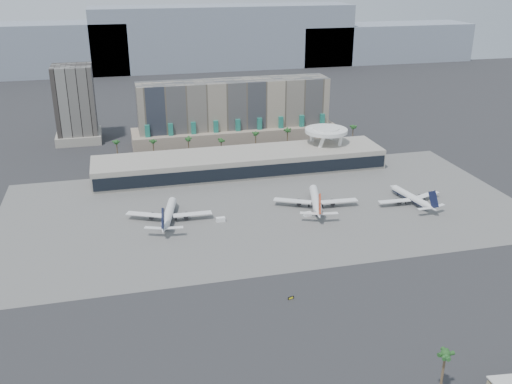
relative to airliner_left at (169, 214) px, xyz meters
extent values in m
plane|color=#232326|center=(48.33, -51.69, -3.73)|extent=(900.00, 900.00, 0.00)
cube|color=#5B5B59|center=(48.33, 3.31, -3.70)|extent=(260.00, 130.00, 0.06)
cube|color=gray|center=(-131.67, 418.31, 23.77)|extent=(260.00, 60.00, 55.00)
cube|color=gray|center=(108.33, 418.31, 31.27)|extent=(300.00, 60.00, 70.00)
cube|color=gray|center=(308.33, 418.31, 18.77)|extent=(220.00, 60.00, 45.00)
cube|color=gray|center=(58.33, 123.31, 17.27)|extent=(130.00, 22.00, 42.00)
cube|color=tan|center=(58.33, 121.31, 1.27)|extent=(140.00, 30.00, 10.00)
cube|color=#227665|center=(-1.67, 111.31, 5.27)|extent=(3.00, 2.00, 18.00)
cube|color=#227665|center=(13.33, 111.31, 5.27)|extent=(3.00, 2.00, 18.00)
cube|color=#227665|center=(28.33, 111.31, 5.27)|extent=(3.00, 2.00, 18.00)
cube|color=#227665|center=(43.33, 111.31, 5.27)|extent=(3.00, 2.00, 18.00)
cube|color=#227665|center=(58.33, 111.31, 5.27)|extent=(3.00, 2.00, 18.00)
cube|color=#227665|center=(73.33, 111.31, 5.27)|extent=(3.00, 2.00, 18.00)
cube|color=#227665|center=(88.33, 111.31, 5.27)|extent=(3.00, 2.00, 18.00)
cube|color=#227665|center=(103.33, 111.31, 5.27)|extent=(3.00, 2.00, 18.00)
cube|color=#227665|center=(118.33, 111.31, 5.27)|extent=(3.00, 2.00, 18.00)
cube|color=black|center=(-46.67, 148.31, 22.27)|extent=(26.00, 26.00, 52.00)
cube|color=#AFA79A|center=(-46.67, 148.31, -0.73)|extent=(30.00, 30.00, 6.00)
cube|color=#AFA79A|center=(48.33, 58.31, 2.27)|extent=(170.00, 32.00, 12.00)
cube|color=black|center=(48.33, 42.11, 1.77)|extent=(168.00, 0.60, 7.00)
cube|color=black|center=(48.33, 58.31, 9.52)|extent=(170.00, 12.00, 2.50)
cylinder|color=white|center=(109.70, 70.68, 7.27)|extent=(6.98, 6.99, 21.89)
cylinder|color=white|center=(96.97, 70.68, 7.27)|extent=(6.98, 6.99, 21.89)
cylinder|color=white|center=(96.97, 57.95, 7.27)|extent=(6.98, 6.99, 21.89)
cylinder|color=white|center=(109.70, 57.95, 7.27)|extent=(6.98, 6.99, 21.89)
cylinder|color=white|center=(103.33, 64.31, 16.27)|extent=(26.00, 26.00, 2.20)
cylinder|color=white|center=(103.33, 64.31, 17.57)|extent=(16.00, 16.00, 1.20)
cylinder|color=brown|center=(-21.67, 93.31, 2.27)|extent=(0.70, 0.70, 12.00)
sphere|color=#204E1F|center=(-21.67, 93.31, 7.97)|extent=(2.80, 2.80, 2.80)
cylinder|color=brown|center=(0.33, 93.31, 2.27)|extent=(0.70, 0.70, 12.00)
sphere|color=#204E1F|center=(0.33, 93.31, 7.97)|extent=(2.80, 2.80, 2.80)
cylinder|color=brown|center=(22.33, 93.31, 2.27)|extent=(0.70, 0.70, 12.00)
sphere|color=#204E1F|center=(22.33, 93.31, 7.97)|extent=(2.80, 2.80, 2.80)
cylinder|color=brown|center=(43.33, 93.31, 2.27)|extent=(0.70, 0.70, 12.00)
sphere|color=#204E1F|center=(43.33, 93.31, 7.97)|extent=(2.80, 2.80, 2.80)
cylinder|color=brown|center=(66.33, 93.31, 2.27)|extent=(0.70, 0.70, 12.00)
sphere|color=#204E1F|center=(66.33, 93.31, 7.97)|extent=(2.80, 2.80, 2.80)
cylinder|color=brown|center=(88.33, 93.31, 2.27)|extent=(0.70, 0.70, 12.00)
sphere|color=#204E1F|center=(88.33, 93.31, 7.97)|extent=(2.80, 2.80, 2.80)
cylinder|color=brown|center=(110.33, 93.31, 2.27)|extent=(0.70, 0.70, 12.00)
sphere|color=#204E1F|center=(110.33, 93.31, 7.97)|extent=(2.80, 2.80, 2.80)
cylinder|color=brown|center=(133.33, 93.31, 2.27)|extent=(0.70, 0.70, 12.00)
sphere|color=#204E1F|center=(133.33, 93.31, 7.97)|extent=(2.80, 2.80, 2.80)
cylinder|color=white|center=(0.41, 1.79, -0.02)|extent=(10.27, 28.28, 4.11)
cylinder|color=#101635|center=(0.41, 1.79, -0.18)|extent=(10.06, 27.71, 4.03)
cone|color=white|center=(4.00, 17.47, -0.02)|extent=(5.04, 5.43, 4.11)
cone|color=white|center=(-3.64, -15.90, 0.29)|extent=(6.08, 9.94, 4.11)
cube|color=white|center=(-10.85, 3.31, -0.64)|extent=(18.53, 11.52, 0.36)
cube|color=white|center=(11.21, -1.74, -0.64)|extent=(18.58, 4.40, 0.36)
cylinder|color=black|center=(-7.73, 3.12, -1.67)|extent=(3.12, 4.52, 2.26)
cylinder|color=black|center=(8.32, -0.55, -1.67)|extent=(3.12, 4.52, 2.26)
cube|color=#101635|center=(-3.98, -17.41, 5.63)|extent=(2.58, 9.22, 10.83)
cube|color=white|center=(-8.38, -15.87, 0.80)|extent=(8.50, 5.05, 0.26)
cube|color=white|center=(0.65, -17.94, 0.80)|extent=(8.39, 2.96, 0.26)
cylinder|color=black|center=(2.85, 12.46, -2.90)|extent=(0.51, 0.51, 1.65)
cylinder|color=black|center=(-3.03, 1.52, -2.90)|extent=(0.72, 0.72, 1.65)
cylinder|color=black|center=(3.39, 0.05, -2.90)|extent=(0.72, 0.72, 1.65)
cylinder|color=white|center=(74.38, 0.13, 0.11)|extent=(11.53, 29.18, 4.26)
cylinder|color=#101635|center=(74.38, 0.13, -0.05)|extent=(11.30, 28.59, 4.17)
cone|color=white|center=(78.63, 16.23, 0.11)|extent=(5.34, 5.72, 4.26)
cone|color=white|center=(69.58, -18.03, 0.43)|extent=(6.56, 10.35, 4.26)
cube|color=white|center=(62.78, 2.09, -0.53)|extent=(19.03, 12.44, 0.37)
cube|color=white|center=(85.43, -3.89, -0.53)|extent=(19.35, 5.19, 0.37)
cylinder|color=black|center=(66.00, 1.79, -1.60)|extent=(3.35, 4.72, 2.34)
cylinder|color=black|center=(82.48, -2.56, -1.60)|extent=(3.35, 4.72, 2.34)
cube|color=red|center=(69.18, -19.58, 5.96)|extent=(2.98, 9.49, 11.21)
cube|color=white|center=(64.68, -17.84, 0.96)|extent=(8.76, 5.46, 0.27)
cube|color=white|center=(73.95, -20.29, 0.96)|extent=(8.74, 3.33, 0.27)
cylinder|color=black|center=(77.27, 11.09, -2.87)|extent=(0.53, 0.53, 1.70)
cylinder|color=black|center=(70.81, -0.03, -2.87)|extent=(0.75, 0.75, 1.70)
cylinder|color=black|center=(77.40, -1.77, -2.87)|extent=(0.75, 0.75, 1.70)
cylinder|color=white|center=(123.12, -7.18, -0.41)|extent=(7.86, 25.36, 3.68)
cylinder|color=#101635|center=(123.12, -7.18, -0.55)|extent=(7.71, 24.85, 3.61)
cone|color=white|center=(120.69, 7.00, -0.41)|extent=(4.33, 4.70, 3.68)
cone|color=white|center=(125.86, -23.18, -0.14)|extent=(5.02, 8.78, 3.68)
cube|color=white|center=(113.30, -9.80, -0.97)|extent=(16.69, 4.34, 0.32)
cube|color=white|center=(133.25, -6.38, -0.97)|extent=(16.75, 9.55, 0.32)
cylinder|color=black|center=(115.94, -8.88, -1.89)|extent=(2.62, 3.97, 2.02)
cylinder|color=black|center=(130.45, -6.39, -1.89)|extent=(2.62, 3.97, 2.02)
cube|color=#101635|center=(126.09, -24.54, 4.65)|extent=(1.86, 8.31, 9.69)
cube|color=white|center=(121.94, -24.78, 0.32)|extent=(7.42, 2.24, 0.23)
cube|color=white|center=(130.10, -23.39, 0.32)|extent=(7.63, 4.17, 0.23)
cylinder|color=black|center=(121.47, 2.47, -2.99)|extent=(0.46, 0.46, 1.47)
cylinder|color=black|center=(120.38, -8.59, -2.99)|extent=(0.64, 0.64, 1.47)
cylinder|color=black|center=(126.18, -7.59, -2.99)|extent=(0.64, 0.64, 1.47)
cube|color=white|center=(23.96, -6.88, -2.67)|extent=(4.32, 2.12, 2.11)
cube|color=white|center=(66.49, -10.89, -2.72)|extent=(4.22, 2.80, 2.02)
cube|color=black|center=(36.53, -79.95, -3.18)|extent=(2.40, 0.96, 1.09)
cube|color=gold|center=(36.53, -80.14, -3.18)|extent=(1.69, 0.52, 0.65)
cylinder|color=black|center=(35.66, -79.95, -3.40)|extent=(0.13, 0.13, 0.65)
cylinder|color=black|center=(37.41, -79.95, -3.40)|extent=(0.13, 0.13, 0.65)
cylinder|color=brown|center=(63.49, -137.68, 3.34)|extent=(0.70, 0.70, 14.14)
sphere|color=#204E1F|center=(63.49, -137.68, 10.11)|extent=(2.80, 2.80, 2.80)
camera|label=1|loc=(-19.44, -251.57, 111.63)|focal=40.00mm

